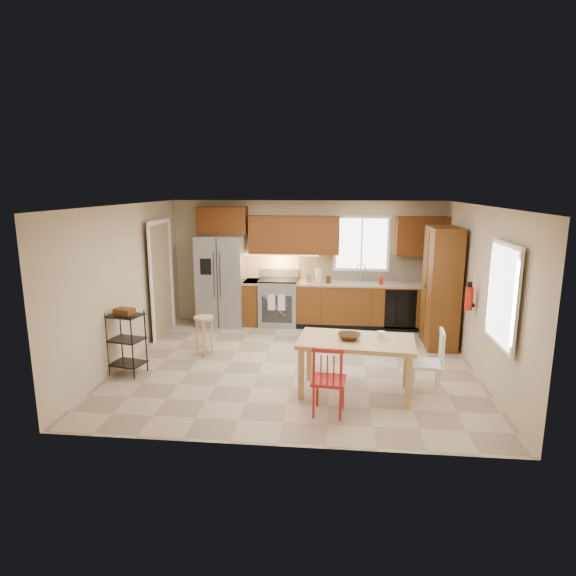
# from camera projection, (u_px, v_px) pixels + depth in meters

# --- Properties ---
(floor) EXTENTS (5.50, 5.50, 0.00)m
(floor) POSITION_uv_depth(u_px,v_px,m) (296.00, 364.00, 7.68)
(floor) COLOR tan
(floor) RESTS_ON ground
(ceiling) EXTENTS (5.50, 5.00, 0.02)m
(ceiling) POSITION_uv_depth(u_px,v_px,m) (297.00, 205.00, 7.16)
(ceiling) COLOR silver
(ceiling) RESTS_ON ground
(wall_back) EXTENTS (5.50, 0.02, 2.50)m
(wall_back) POSITION_uv_depth(u_px,v_px,m) (307.00, 262.00, 9.85)
(wall_back) COLOR #CCB793
(wall_back) RESTS_ON ground
(wall_front) EXTENTS (5.50, 0.02, 2.50)m
(wall_front) POSITION_uv_depth(u_px,v_px,m) (277.00, 337.00, 4.99)
(wall_front) COLOR #CCB793
(wall_front) RESTS_ON ground
(wall_left) EXTENTS (0.02, 5.00, 2.50)m
(wall_left) POSITION_uv_depth(u_px,v_px,m) (126.00, 284.00, 7.69)
(wall_left) COLOR #CCB793
(wall_left) RESTS_ON ground
(wall_right) EXTENTS (0.02, 5.00, 2.50)m
(wall_right) POSITION_uv_depth(u_px,v_px,m) (481.00, 291.00, 7.15)
(wall_right) COLOR #CCB793
(wall_right) RESTS_ON ground
(refrigerator) EXTENTS (0.92, 0.75, 1.82)m
(refrigerator) POSITION_uv_depth(u_px,v_px,m) (222.00, 280.00, 9.73)
(refrigerator) COLOR gray
(refrigerator) RESTS_ON floor
(range_stove) EXTENTS (0.76, 0.63, 0.92)m
(range_stove) POSITION_uv_depth(u_px,v_px,m) (279.00, 303.00, 9.77)
(range_stove) COLOR gray
(range_stove) RESTS_ON floor
(base_cabinet_narrow) EXTENTS (0.30, 0.60, 0.90)m
(base_cabinet_narrow) POSITION_uv_depth(u_px,v_px,m) (252.00, 302.00, 9.84)
(base_cabinet_narrow) COLOR brown
(base_cabinet_narrow) RESTS_ON floor
(base_cabinet_run) EXTENTS (2.92, 0.60, 0.90)m
(base_cabinet_run) POSITION_uv_depth(u_px,v_px,m) (370.00, 305.00, 9.60)
(base_cabinet_run) COLOR brown
(base_cabinet_run) RESTS_ON floor
(dishwasher) EXTENTS (0.60, 0.02, 0.78)m
(dishwasher) POSITION_uv_depth(u_px,v_px,m) (400.00, 309.00, 9.26)
(dishwasher) COLOR black
(dishwasher) RESTS_ON floor
(backsplash) EXTENTS (2.92, 0.03, 0.55)m
(backsplash) POSITION_uv_depth(u_px,v_px,m) (370.00, 267.00, 9.73)
(backsplash) COLOR beige
(backsplash) RESTS_ON wall_back
(upper_over_fridge) EXTENTS (1.00, 0.35, 0.55)m
(upper_over_fridge) POSITION_uv_depth(u_px,v_px,m) (222.00, 221.00, 9.67)
(upper_over_fridge) COLOR #5E310F
(upper_over_fridge) RESTS_ON wall_back
(upper_left_block) EXTENTS (1.80, 0.35, 0.75)m
(upper_left_block) POSITION_uv_depth(u_px,v_px,m) (294.00, 235.00, 9.59)
(upper_left_block) COLOR #5E310F
(upper_left_block) RESTS_ON wall_back
(upper_right_block) EXTENTS (1.00, 0.35, 0.75)m
(upper_right_block) POSITION_uv_depth(u_px,v_px,m) (422.00, 236.00, 9.34)
(upper_right_block) COLOR #5E310F
(upper_right_block) RESTS_ON wall_back
(window_back) EXTENTS (1.12, 0.04, 1.12)m
(window_back) POSITION_uv_depth(u_px,v_px,m) (362.00, 244.00, 9.64)
(window_back) COLOR white
(window_back) RESTS_ON wall_back
(sink) EXTENTS (0.62, 0.46, 0.16)m
(sink) POSITION_uv_depth(u_px,v_px,m) (361.00, 285.00, 9.53)
(sink) COLOR gray
(sink) RESTS_ON base_cabinet_run
(undercab_glow) EXTENTS (1.60, 0.30, 0.01)m
(undercab_glow) POSITION_uv_depth(u_px,v_px,m) (279.00, 255.00, 9.68)
(undercab_glow) COLOR #FFBF66
(undercab_glow) RESTS_ON wall_back
(soap_bottle) EXTENTS (0.09, 0.09, 0.19)m
(soap_bottle) POSITION_uv_depth(u_px,v_px,m) (381.00, 280.00, 9.37)
(soap_bottle) COLOR #B11C0C
(soap_bottle) RESTS_ON base_cabinet_run
(paper_towel) EXTENTS (0.12, 0.12, 0.28)m
(paper_towel) POSITION_uv_depth(u_px,v_px,m) (318.00, 276.00, 9.53)
(paper_towel) COLOR silver
(paper_towel) RESTS_ON base_cabinet_run
(canister_steel) EXTENTS (0.11, 0.11, 0.18)m
(canister_steel) POSITION_uv_depth(u_px,v_px,m) (308.00, 278.00, 9.56)
(canister_steel) COLOR gray
(canister_steel) RESTS_ON base_cabinet_run
(canister_wood) EXTENTS (0.10, 0.10, 0.14)m
(canister_wood) POSITION_uv_depth(u_px,v_px,m) (328.00, 280.00, 9.50)
(canister_wood) COLOR #492713
(canister_wood) RESTS_ON base_cabinet_run
(pantry) EXTENTS (0.50, 0.95, 2.10)m
(pantry) POSITION_uv_depth(u_px,v_px,m) (441.00, 287.00, 8.39)
(pantry) COLOR brown
(pantry) RESTS_ON floor
(fire_extinguisher) EXTENTS (0.12, 0.12, 0.36)m
(fire_extinguisher) POSITION_uv_depth(u_px,v_px,m) (469.00, 298.00, 7.34)
(fire_extinguisher) COLOR #B11C0C
(fire_extinguisher) RESTS_ON wall_right
(window_right) EXTENTS (0.04, 1.02, 1.32)m
(window_right) POSITION_uv_depth(u_px,v_px,m) (503.00, 295.00, 5.99)
(window_right) COLOR white
(window_right) RESTS_ON wall_right
(doorway) EXTENTS (0.04, 0.95, 2.10)m
(doorway) POSITION_uv_depth(u_px,v_px,m) (160.00, 280.00, 8.99)
(doorway) COLOR #8C7A59
(doorway) RESTS_ON wall_left
(dining_table) EXTENTS (1.61, 1.01, 0.75)m
(dining_table) POSITION_uv_depth(u_px,v_px,m) (355.00, 367.00, 6.54)
(dining_table) COLOR tan
(dining_table) RESTS_ON floor
(chair_red) EXTENTS (0.46, 0.46, 0.90)m
(chair_red) POSITION_uv_depth(u_px,v_px,m) (329.00, 379.00, 5.92)
(chair_red) COLOR #A71E19
(chair_red) RESTS_ON floor
(chair_white) EXTENTS (0.46, 0.46, 0.90)m
(chair_white) POSITION_uv_depth(u_px,v_px,m) (426.00, 363.00, 6.47)
(chair_white) COLOR silver
(chair_white) RESTS_ON floor
(table_bowl) EXTENTS (0.34, 0.34, 0.08)m
(table_bowl) POSITION_uv_depth(u_px,v_px,m) (349.00, 340.00, 6.47)
(table_bowl) COLOR #492713
(table_bowl) RESTS_ON dining_table
(table_jar) EXTENTS (0.12, 0.12, 0.13)m
(table_jar) POSITION_uv_depth(u_px,v_px,m) (381.00, 336.00, 6.51)
(table_jar) COLOR silver
(table_jar) RESTS_ON dining_table
(bar_stool) EXTENTS (0.33, 0.33, 0.67)m
(bar_stool) POSITION_uv_depth(u_px,v_px,m) (204.00, 336.00, 8.02)
(bar_stool) COLOR tan
(bar_stool) RESTS_ON floor
(utility_cart) EXTENTS (0.55, 0.47, 0.96)m
(utility_cart) POSITION_uv_depth(u_px,v_px,m) (127.00, 343.00, 7.19)
(utility_cart) COLOR black
(utility_cart) RESTS_ON floor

